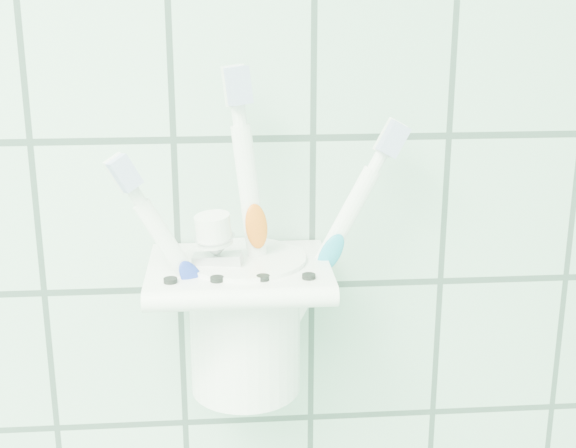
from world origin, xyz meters
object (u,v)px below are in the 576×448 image
at_px(holder_bracket, 239,274).
at_px(toothbrush_pink, 258,258).
at_px(cup, 245,318).
at_px(toothpaste_tube, 231,285).
at_px(toothbrush_blue, 272,228).
at_px(toothbrush_orange, 257,242).

xyz_separation_m(holder_bracket, toothbrush_pink, (0.01, -0.01, 0.02)).
xyz_separation_m(cup, toothbrush_pink, (0.01, -0.02, 0.05)).
distance_m(cup, toothpaste_tube, 0.03).
bearing_deg(holder_bracket, toothbrush_blue, 7.67).
distance_m(cup, toothbrush_orange, 0.06).
relative_size(holder_bracket, toothpaste_tube, 0.95).
distance_m(holder_bracket, toothbrush_blue, 0.04).
relative_size(holder_bracket, toothbrush_orange, 0.61).
height_order(cup, toothbrush_orange, toothbrush_orange).
bearing_deg(toothbrush_orange, toothbrush_blue, 24.10).
distance_m(toothbrush_pink, toothbrush_blue, 0.03).
height_order(toothbrush_pink, toothbrush_orange, toothbrush_orange).
height_order(toothbrush_blue, toothbrush_orange, toothbrush_blue).
xyz_separation_m(toothbrush_pink, toothpaste_tube, (-0.02, 0.01, -0.02)).
distance_m(toothbrush_blue, toothpaste_tube, 0.05).
relative_size(toothbrush_pink, toothbrush_orange, 0.93).
bearing_deg(cup, holder_bracket, -132.57).
bearing_deg(toothbrush_pink, toothbrush_orange, 55.96).
distance_m(toothbrush_pink, toothbrush_orange, 0.01).
relative_size(toothbrush_pink, toothbrush_blue, 0.84).
height_order(toothbrush_pink, toothbrush_blue, toothbrush_blue).
height_order(toothbrush_pink, toothpaste_tube, toothbrush_pink).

